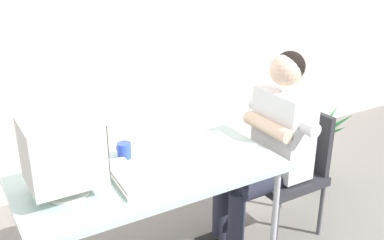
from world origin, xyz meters
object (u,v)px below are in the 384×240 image
Objects in this scene: crt_monitor at (63,151)px; office_chair at (290,165)px; person_seated at (271,142)px; keyboard at (126,177)px; desk_mug at (124,150)px; potted_plant at (310,148)px; desk at (152,179)px.

office_chair is at bearing 0.49° from crt_monitor.
keyboard is at bearing -177.92° from person_seated.
office_chair is 0.29m from person_seated.
crt_monitor is 4.33× the size of desk_mug.
office_chair is at bearing -0.00° from person_seated.
potted_plant is (1.82, 0.42, -0.43)m from keyboard.
desk reaches higher than potted_plant.
desk_mug is (-1.13, 0.21, 0.30)m from office_chair.
person_seated is at bearing 0.56° from crt_monitor.
person_seated reaches higher than desk_mug.
crt_monitor is 0.38m from keyboard.
potted_plant is (1.65, 0.39, -0.37)m from desk.
office_chair is at bearing 0.89° from desk.
potted_plant is (0.78, 0.38, -0.38)m from person_seated.
desk_mug reaches higher than potted_plant.
keyboard is at bearing -110.94° from desk_mug.
person_seated is at bearing -154.11° from potted_plant.
desk is at bearing -179.11° from office_chair.
keyboard is (0.31, -0.02, -0.22)m from crt_monitor.
desk_mug is at bearing 29.48° from crt_monitor.
desk is 15.94× the size of desk_mug.
person_seated is (1.34, 0.01, -0.27)m from crt_monitor.
desk_mug is (0.40, 0.23, -0.19)m from crt_monitor.
potted_plant is (2.12, 0.39, -0.65)m from crt_monitor.
person_seated is 0.95m from potted_plant.
keyboard is 1.26m from office_chair.
crt_monitor is at bearing -150.52° from desk_mug.
keyboard reaches higher than desk.
potted_plant is at bearing 25.89° from person_seated.
desk_mug is (-0.94, 0.21, 0.08)m from person_seated.
office_chair is (1.53, 0.01, -0.49)m from crt_monitor.
keyboard is 1.04m from person_seated.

